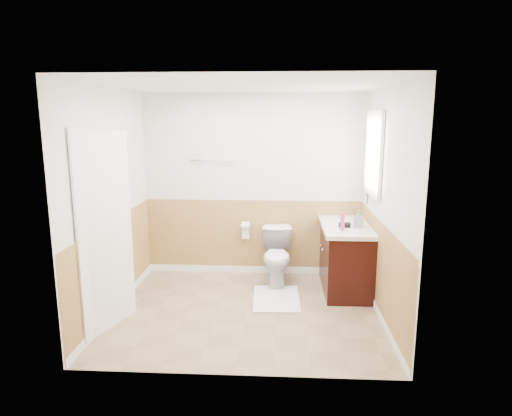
# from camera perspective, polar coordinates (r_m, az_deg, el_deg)

# --- Properties ---
(floor) EXTENTS (3.00, 3.00, 0.00)m
(floor) POSITION_cam_1_polar(r_m,az_deg,el_deg) (5.21, -1.29, -13.04)
(floor) COLOR #8C7051
(floor) RESTS_ON ground
(ceiling) EXTENTS (3.00, 3.00, 0.00)m
(ceiling) POSITION_cam_1_polar(r_m,az_deg,el_deg) (4.75, -1.42, 15.56)
(ceiling) COLOR white
(ceiling) RESTS_ON floor
(wall_back) EXTENTS (3.00, 0.00, 3.00)m
(wall_back) POSITION_cam_1_polar(r_m,az_deg,el_deg) (6.10, -0.39, 2.89)
(wall_back) COLOR silver
(wall_back) RESTS_ON floor
(wall_front) EXTENTS (3.00, 0.00, 3.00)m
(wall_front) POSITION_cam_1_polar(r_m,az_deg,el_deg) (3.56, -3.00, -3.35)
(wall_front) COLOR silver
(wall_front) RESTS_ON floor
(wall_left) EXTENTS (0.00, 3.00, 3.00)m
(wall_left) POSITION_cam_1_polar(r_m,az_deg,el_deg) (5.16, -18.18, 0.73)
(wall_left) COLOR silver
(wall_left) RESTS_ON floor
(wall_right) EXTENTS (0.00, 3.00, 3.00)m
(wall_right) POSITION_cam_1_polar(r_m,az_deg,el_deg) (4.94, 16.27, 0.38)
(wall_right) COLOR silver
(wall_right) RESTS_ON floor
(wainscot_back) EXTENTS (3.00, 0.00, 3.00)m
(wainscot_back) POSITION_cam_1_polar(r_m,az_deg,el_deg) (6.25, -0.39, -3.95)
(wainscot_back) COLOR #AE8845
(wainscot_back) RESTS_ON floor
(wainscot_front) EXTENTS (3.00, 0.00, 3.00)m
(wainscot_front) POSITION_cam_1_polar(r_m,az_deg,el_deg) (3.83, -2.86, -14.21)
(wainscot_front) COLOR #AE8845
(wainscot_front) RESTS_ON floor
(wainscot_left) EXTENTS (0.00, 2.60, 2.60)m
(wainscot_left) POSITION_cam_1_polar(r_m,az_deg,el_deg) (5.34, -17.56, -7.19)
(wainscot_left) COLOR #AE8845
(wainscot_left) RESTS_ON floor
(wainscot_right) EXTENTS (0.00, 2.60, 2.60)m
(wainscot_right) POSITION_cam_1_polar(r_m,az_deg,el_deg) (5.13, 15.67, -7.87)
(wainscot_right) COLOR #AE8845
(wainscot_right) RESTS_ON floor
(toilet) EXTENTS (0.43, 0.72, 0.73)m
(toilet) POSITION_cam_1_polar(r_m,az_deg,el_deg) (5.90, 2.72, -6.28)
(toilet) COLOR white
(toilet) RESTS_ON floor
(bath_mat) EXTENTS (0.57, 0.82, 0.02)m
(bath_mat) POSITION_cam_1_polar(r_m,az_deg,el_deg) (5.50, 2.63, -11.54)
(bath_mat) COLOR silver
(bath_mat) RESTS_ON floor
(vanity_cabinet) EXTENTS (0.55, 1.10, 0.80)m
(vanity_cabinet) POSITION_cam_1_polar(r_m,az_deg,el_deg) (5.79, 11.40, -6.46)
(vanity_cabinet) COLOR black
(vanity_cabinet) RESTS_ON floor
(vanity_knob_left) EXTENTS (0.03, 0.03, 0.03)m
(vanity_knob_left) POSITION_cam_1_polar(r_m,az_deg,el_deg) (5.62, 8.56, -5.33)
(vanity_knob_left) COLOR white
(vanity_knob_left) RESTS_ON vanity_cabinet
(vanity_knob_right) EXTENTS (0.03, 0.03, 0.03)m
(vanity_knob_right) POSITION_cam_1_polar(r_m,az_deg,el_deg) (5.81, 8.39, -4.76)
(vanity_knob_right) COLOR silver
(vanity_knob_right) RESTS_ON vanity_cabinet
(countertop) EXTENTS (0.60, 1.15, 0.05)m
(countertop) POSITION_cam_1_polar(r_m,az_deg,el_deg) (5.68, 11.47, -2.38)
(countertop) COLOR silver
(countertop) RESTS_ON vanity_cabinet
(sink_basin) EXTENTS (0.36, 0.36, 0.02)m
(sink_basin) POSITION_cam_1_polar(r_m,az_deg,el_deg) (5.81, 11.38, -1.69)
(sink_basin) COLOR silver
(sink_basin) RESTS_ON countertop
(faucet) EXTENTS (0.02, 0.02, 0.14)m
(faucet) POSITION_cam_1_polar(r_m,az_deg,el_deg) (5.83, 13.15, -1.13)
(faucet) COLOR #B5B5BB
(faucet) RESTS_ON countertop
(lotion_bottle) EXTENTS (0.05, 0.05, 0.22)m
(lotion_bottle) POSITION_cam_1_polar(r_m,az_deg,el_deg) (5.33, 11.05, -1.77)
(lotion_bottle) COLOR #C53374
(lotion_bottle) RESTS_ON countertop
(soap_dispenser) EXTENTS (0.12, 0.12, 0.21)m
(soap_dispenser) POSITION_cam_1_polar(r_m,az_deg,el_deg) (5.55, 13.03, -1.38)
(soap_dispenser) COLOR gray
(soap_dispenser) RESTS_ON countertop
(hair_dryer_body) EXTENTS (0.14, 0.07, 0.07)m
(hair_dryer_body) POSITION_cam_1_polar(r_m,az_deg,el_deg) (5.52, 11.30, -2.13)
(hair_dryer_body) COLOR black
(hair_dryer_body) RESTS_ON countertop
(hair_dryer_handle) EXTENTS (0.03, 0.03, 0.07)m
(hair_dryer_handle) POSITION_cam_1_polar(r_m,az_deg,el_deg) (5.56, 10.93, -2.34)
(hair_dryer_handle) COLOR black
(hair_dryer_handle) RESTS_ON countertop
(mirror_panel) EXTENTS (0.02, 0.35, 0.90)m
(mirror_panel) POSITION_cam_1_polar(r_m,az_deg,el_deg) (5.96, 13.86, 5.25)
(mirror_panel) COLOR silver
(mirror_panel) RESTS_ON wall_right
(window_frame) EXTENTS (0.04, 0.80, 1.00)m
(window_frame) POSITION_cam_1_polar(r_m,az_deg,el_deg) (5.44, 14.88, 6.76)
(window_frame) COLOR white
(window_frame) RESTS_ON wall_right
(window_glass) EXTENTS (0.01, 0.70, 0.90)m
(window_glass) POSITION_cam_1_polar(r_m,az_deg,el_deg) (5.44, 15.04, 6.75)
(window_glass) COLOR white
(window_glass) RESTS_ON wall_right
(door) EXTENTS (0.29, 0.78, 2.04)m
(door) POSITION_cam_1_polar(r_m,az_deg,el_deg) (4.77, -18.83, -3.00)
(door) COLOR white
(door) RESTS_ON wall_left
(door_frame) EXTENTS (0.02, 0.92, 2.10)m
(door_frame) POSITION_cam_1_polar(r_m,az_deg,el_deg) (4.79, -19.68, -2.86)
(door_frame) COLOR white
(door_frame) RESTS_ON wall_left
(door_knob) EXTENTS (0.06, 0.06, 0.06)m
(door_knob) POSITION_cam_1_polar(r_m,az_deg,el_deg) (5.06, -16.77, -2.87)
(door_knob) COLOR silver
(door_knob) RESTS_ON door
(towel_bar) EXTENTS (0.62, 0.02, 0.02)m
(towel_bar) POSITION_cam_1_polar(r_m,az_deg,el_deg) (6.07, -5.64, 6.11)
(towel_bar) COLOR silver
(towel_bar) RESTS_ON wall_back
(tp_holder_bar) EXTENTS (0.14, 0.02, 0.02)m
(tp_holder_bar) POSITION_cam_1_polar(r_m,az_deg,el_deg) (6.15, -1.35, -2.28)
(tp_holder_bar) COLOR silver
(tp_holder_bar) RESTS_ON wall_back
(tp_roll) EXTENTS (0.10, 0.11, 0.11)m
(tp_roll) POSITION_cam_1_polar(r_m,az_deg,el_deg) (6.15, -1.35, -2.28)
(tp_roll) COLOR white
(tp_roll) RESTS_ON tp_holder_bar
(tp_sheet) EXTENTS (0.10, 0.01, 0.16)m
(tp_sheet) POSITION_cam_1_polar(r_m,az_deg,el_deg) (6.17, -1.35, -3.27)
(tp_sheet) COLOR white
(tp_sheet) RESTS_ON tp_roll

